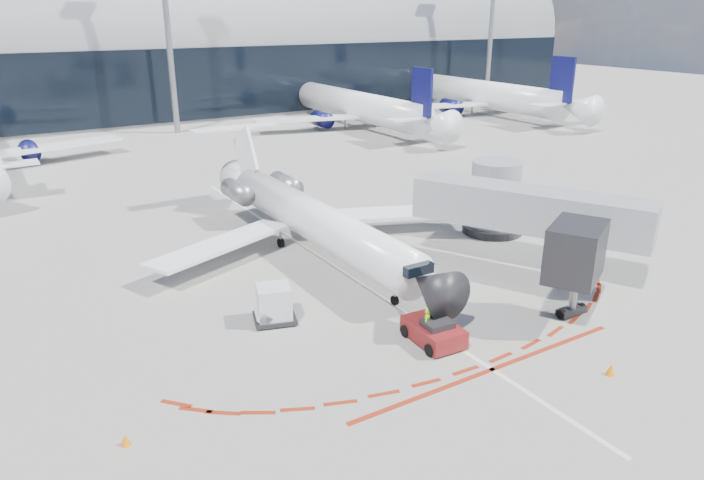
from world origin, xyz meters
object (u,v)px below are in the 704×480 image
pushback_tug (434,331)px  uld_container (274,304)px  regional_jet (308,216)px  ramp_worker (427,325)px

pushback_tug → uld_container: size_ratio=1.94×
uld_container → regional_jet: bearing=69.7°
pushback_tug → uld_container: uld_container is taller
pushback_tug → ramp_worker: 0.48m
pushback_tug → uld_container: 7.57m
regional_jet → pushback_tug: size_ratio=5.60×
regional_jet → uld_container: (-5.90, -7.71, -1.22)m
pushback_tug → uld_container: (-5.21, 5.47, 0.39)m
regional_jet → uld_container: 9.79m
regional_jet → uld_container: regional_jet is taller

